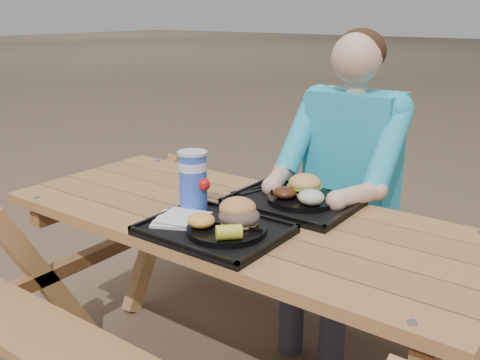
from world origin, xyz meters
The scene contains 17 objects.
picnic_table centered at (0.00, 0.00, 0.38)m, with size 1.80×1.49×0.75m, color #999999, non-canonical shape.
tray_near centered at (0.04, -0.20, 0.76)m, with size 0.45×0.35×0.02m, color black.
tray_far centered at (0.11, 0.19, 0.76)m, with size 0.45×0.35×0.02m, color black.
plate_near centered at (0.09, -0.20, 0.78)m, with size 0.26×0.26×0.02m, color black.
plate_far centered at (0.14, 0.20, 0.78)m, with size 0.26×0.26×0.02m, color black.
napkin_stack centered at (-0.10, -0.22, 0.78)m, with size 0.16×0.16×0.02m, color silver.
soda_cup centered at (-0.14, -0.10, 0.87)m, with size 0.10×0.10×0.20m, color blue.
condiment_bbq centered at (0.04, -0.08, 0.78)m, with size 0.04×0.04×0.03m, color black.
condiment_mustard centered at (0.10, -0.08, 0.78)m, with size 0.04×0.04×0.03m, color yellow.
sandwich centered at (0.11, -0.16, 0.86)m, with size 0.13×0.13×0.13m, color #C68445, non-canonical shape.
mac_cheese centered at (0.03, -0.25, 0.81)m, with size 0.09×0.09×0.04m, color #F8B541.
corn_cob centered at (0.16, -0.27, 0.81)m, with size 0.08×0.08×0.05m, color yellow, non-canonical shape.
cutlery_far centered at (-0.07, 0.20, 0.77)m, with size 0.03×0.16×0.01m, color black.
burger centered at (0.13, 0.24, 0.85)m, with size 0.13×0.13×0.11m, color gold, non-canonical shape.
baked_beans centered at (0.10, 0.15, 0.81)m, with size 0.09×0.09×0.04m, color #4A1E0E.
potato_salad centered at (0.21, 0.15, 0.82)m, with size 0.10×0.10×0.05m, color beige.
diner centered at (0.13, 0.64, 0.64)m, with size 0.48×0.84×1.28m, color teal, non-canonical shape.
Camera 1 is at (1.07, -1.46, 1.46)m, focal length 40.00 mm.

